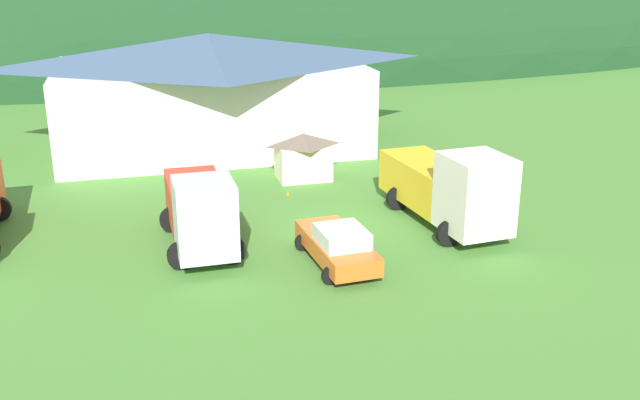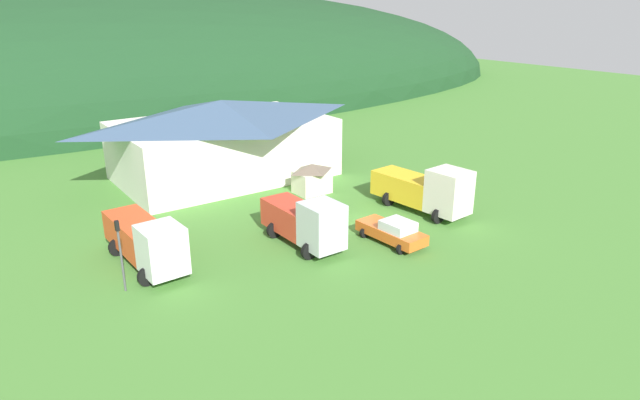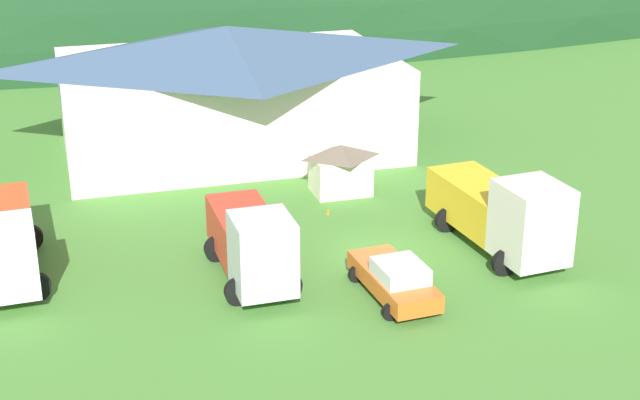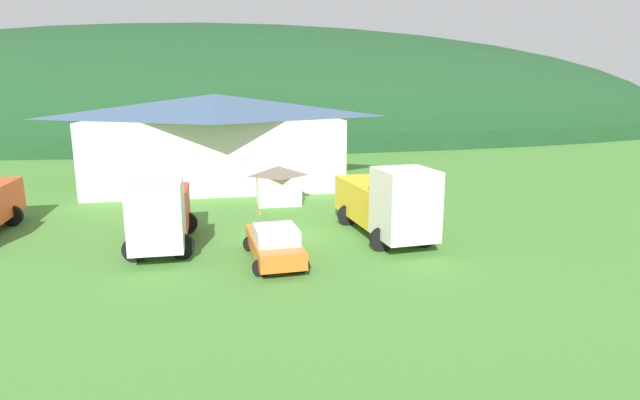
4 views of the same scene
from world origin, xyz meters
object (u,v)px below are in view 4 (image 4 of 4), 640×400
depot_building (217,138)px  tow_truck_silver (161,212)px  service_pickup_orange (274,243)px  traffic_cone_near_pickup (411,214)px  traffic_cone_mid_row (260,214)px  play_shed_cream (278,184)px  heavy_rig_striped (387,201)px

depot_building → tow_truck_silver: 17.04m
depot_building → service_pickup_orange: 20.00m
service_pickup_orange → traffic_cone_near_pickup: size_ratio=9.47×
service_pickup_orange → traffic_cone_mid_row: bearing=176.2°
play_shed_cream → tow_truck_silver: tow_truck_silver is taller
depot_building → traffic_cone_near_pickup: 17.18m
play_shed_cream → traffic_cone_near_pickup: play_shed_cream is taller
heavy_rig_striped → traffic_cone_mid_row: (-5.84, 6.01, -1.81)m
play_shed_cream → tow_truck_silver: 10.57m
heavy_rig_striped → service_pickup_orange: heavy_rig_striped is taller
depot_building → heavy_rig_striped: size_ratio=2.37×
play_shed_cream → service_pickup_orange: 11.48m
depot_building → tow_truck_silver: bearing=-98.3°
depot_building → play_shed_cream: 9.41m
play_shed_cream → service_pickup_orange: bearing=-97.0°
tow_truck_silver → traffic_cone_near_pickup: size_ratio=12.89×
traffic_cone_mid_row → traffic_cone_near_pickup: bearing=-10.7°
play_shed_cream → traffic_cone_near_pickup: 8.60m
tow_truck_silver → service_pickup_orange: tow_truck_silver is taller
traffic_cone_near_pickup → traffic_cone_mid_row: traffic_cone_mid_row is taller
service_pickup_orange → traffic_cone_near_pickup: service_pickup_orange is taller
traffic_cone_mid_row → depot_building: bearing=102.6°
service_pickup_orange → depot_building: bearing=-176.8°
heavy_rig_striped → service_pickup_orange: size_ratio=1.62×
heavy_rig_striped → traffic_cone_near_pickup: 5.57m
play_shed_cream → traffic_cone_mid_row: bearing=-118.7°
traffic_cone_mid_row → tow_truck_silver: bearing=-129.6°
depot_building → heavy_rig_striped: (8.27, -16.87, -1.74)m
heavy_rig_striped → service_pickup_orange: (-5.83, -2.79, -0.99)m
play_shed_cream → service_pickup_orange: (-1.41, -11.38, -0.44)m
heavy_rig_striped → traffic_cone_mid_row: bearing=-141.1°
play_shed_cream → traffic_cone_mid_row: size_ratio=5.20×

